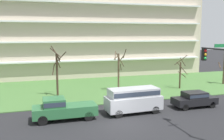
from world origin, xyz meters
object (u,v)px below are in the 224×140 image
tree_right (181,73)px  van_silver_near_left (134,98)px  sedan_black_center_right (194,99)px  tree_left (57,71)px  pickup_green_center_left (62,108)px  tree_center (119,69)px

tree_right → van_silver_near_left: size_ratio=0.85×
tree_right → sedan_black_center_right: 8.71m
tree_left → pickup_green_center_left: bearing=-92.9°
tree_left → van_silver_near_left: size_ratio=1.14×
pickup_green_center_left → tree_left: bearing=-92.5°
van_silver_near_left → pickup_green_center_left: van_silver_near_left is taller
tree_right → van_silver_near_left: 12.72m
tree_left → van_silver_near_left: 10.63m
pickup_green_center_left → tree_center: bearing=-132.2°
tree_left → tree_right: 16.05m
tree_left → tree_right: size_ratio=1.34×
van_silver_near_left → tree_center: bearing=-102.4°
tree_left → van_silver_near_left: (6.13, -8.53, -1.66)m
van_silver_near_left → sedan_black_center_right: 6.60m
tree_left → sedan_black_center_right: bearing=-33.9°
van_silver_near_left → pickup_green_center_left: (-6.55, 0.00, -0.38)m
van_silver_near_left → pickup_green_center_left: 6.56m
sedan_black_center_right → tree_center: bearing=-60.4°
tree_left → tree_right: bearing=-2.1°
tree_right → van_silver_near_left: (-9.89, -7.95, -0.79)m
tree_left → pickup_green_center_left: size_ratio=1.11×
pickup_green_center_left → sedan_black_center_right: size_ratio=1.23×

